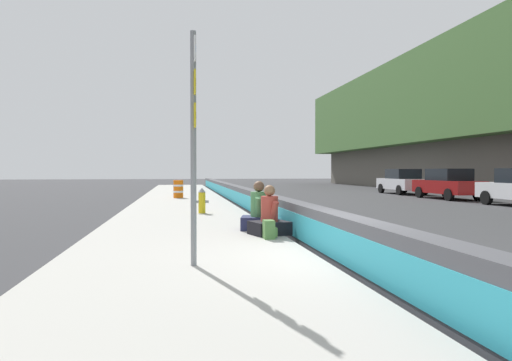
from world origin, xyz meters
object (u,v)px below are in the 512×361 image
Objects in this scene: backpack at (269,230)px; parked_car_fourth at (448,184)px; route_sign_post at (194,130)px; seated_person_foreground at (269,219)px; parked_car_midline at (402,181)px; fire_hydrant at (202,200)px; seated_person_middle at (259,214)px; construction_barrel at (178,189)px.

backpack is 19.00m from parked_car_fourth.
route_sign_post is 3.17× the size of seated_person_foreground.
parked_car_fourth and parked_car_midline have the same top height.
route_sign_post is 4.02m from seated_person_foreground.
fire_hydrant is 4.73m from seated_person_middle.
backpack is (-6.14, -1.14, -0.25)m from fire_hydrant.
fire_hydrant is 0.93× the size of construction_barrel.
fire_hydrant is 0.78× the size of seated_person_foreground.
parked_car_fourth reaches higher than backpack.
parked_car_fourth is at bearing -44.15° from seated_person_foreground.
parked_car_fourth is (-1.33, -14.93, 0.24)m from construction_barrel.
seated_person_middle is 0.27× the size of parked_car_fourth.
construction_barrel is 0.21× the size of parked_car_fourth.
parked_car_fourth reaches higher than construction_barrel.
route_sign_post reaches higher than parked_car_midline.
seated_person_foreground is 0.25× the size of parked_car_midline.
parked_car_midline reaches higher than seated_person_middle.
parked_car_fourth is (7.73, -14.12, 0.27)m from fire_hydrant.
parked_car_fourth is (13.24, -12.86, 0.37)m from seated_person_foreground.
seated_person_middle is 1.57m from backpack.
fire_hydrant is 9.10m from construction_barrel.
route_sign_post is 2.98× the size of seated_person_middle.
parked_car_midline reaches higher than seated_person_foreground.
fire_hydrant is (8.65, -0.55, -1.65)m from route_sign_post.
seated_person_foreground is 0.65m from backpack.
parked_car_fourth is (12.30, -12.94, 0.35)m from seated_person_middle.
fire_hydrant is 6.25m from backpack.
construction_barrel is at bearing 0.85° from route_sign_post.
fire_hydrant is 0.73× the size of seated_person_middle.
seated_person_middle is (-4.58, -1.18, -0.07)m from fire_hydrant.
construction_barrel is 15.70m from parked_car_midline.
seated_person_middle reaches higher than backpack.
seated_person_foreground is 0.94× the size of seated_person_middle.
seated_person_middle reaches higher than seated_person_foreground.
seated_person_foreground reaches higher than construction_barrel.
backpack is (-1.56, 0.05, -0.18)m from seated_person_middle.
route_sign_post is at bearing 149.96° from seated_person_foreground.
fire_hydrant is 2.20× the size of backpack.
parked_car_midline is at bearing -46.92° from fire_hydrant.
backpack is at bearing 146.00° from parked_car_midline.
fire_hydrant is at bearing 133.08° from parked_car_midline.
seated_person_foreground is at bearing -175.00° from seated_person_middle.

